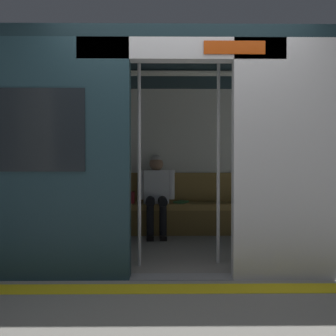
{
  "coord_description": "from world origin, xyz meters",
  "views": [
    {
      "loc": [
        0.16,
        3.41,
        1.11
      ],
      "look_at": [
        0.11,
        -1.16,
        1.01
      ],
      "focal_mm": 38.85,
      "sensor_mm": 36.0,
      "label": 1
    }
  ],
  "objects_px": {
    "bench_seat": "(175,210)",
    "book": "(181,202)",
    "grab_pole_door": "(139,160)",
    "grab_pole_far": "(218,160)",
    "handbag": "(126,197)",
    "train_car": "(172,126)",
    "person_seated": "(156,189)"
  },
  "relations": [
    {
      "from": "bench_seat",
      "to": "book",
      "type": "bearing_deg",
      "value": -151.1
    },
    {
      "from": "book",
      "to": "grab_pole_door",
      "type": "xyz_separation_m",
      "value": [
        0.52,
        1.72,
        0.63
      ]
    },
    {
      "from": "grab_pole_door",
      "to": "grab_pole_far",
      "type": "relative_size",
      "value": 1.0
    },
    {
      "from": "book",
      "to": "handbag",
      "type": "bearing_deg",
      "value": 34.57
    },
    {
      "from": "book",
      "to": "train_car",
      "type": "bearing_deg",
      "value": 113.46
    },
    {
      "from": "train_car",
      "to": "person_seated",
      "type": "xyz_separation_m",
      "value": [
        0.21,
        -0.88,
        -0.85
      ]
    },
    {
      "from": "bench_seat",
      "to": "person_seated",
      "type": "height_order",
      "value": "person_seated"
    },
    {
      "from": "bench_seat",
      "to": "grab_pole_far",
      "type": "relative_size",
      "value": 1.14
    },
    {
      "from": "handbag",
      "to": "grab_pole_far",
      "type": "bearing_deg",
      "value": 126.06
    },
    {
      "from": "person_seated",
      "to": "grab_pole_door",
      "type": "relative_size",
      "value": 0.54
    },
    {
      "from": "train_car",
      "to": "person_seated",
      "type": "relative_size",
      "value": 5.37
    },
    {
      "from": "train_car",
      "to": "handbag",
      "type": "height_order",
      "value": "train_car"
    },
    {
      "from": "bench_seat",
      "to": "book",
      "type": "distance_m",
      "value": 0.17
    },
    {
      "from": "grab_pole_door",
      "to": "person_seated",
      "type": "bearing_deg",
      "value": -95.04
    },
    {
      "from": "bench_seat",
      "to": "handbag",
      "type": "height_order",
      "value": "handbag"
    },
    {
      "from": "grab_pole_far",
      "to": "train_car",
      "type": "bearing_deg",
      "value": -52.56
    },
    {
      "from": "bench_seat",
      "to": "grab_pole_far",
      "type": "distance_m",
      "value": 1.79
    },
    {
      "from": "train_car",
      "to": "bench_seat",
      "type": "distance_m",
      "value": 1.51
    },
    {
      "from": "train_car",
      "to": "book",
      "type": "bearing_deg",
      "value": -99.34
    },
    {
      "from": "handbag",
      "to": "person_seated",
      "type": "bearing_deg",
      "value": 170.23
    },
    {
      "from": "train_car",
      "to": "grab_pole_door",
      "type": "distance_m",
      "value": 0.92
    },
    {
      "from": "book",
      "to": "grab_pole_far",
      "type": "distance_m",
      "value": 1.77
    },
    {
      "from": "handbag",
      "to": "book",
      "type": "distance_m",
      "value": 0.84
    },
    {
      "from": "handbag",
      "to": "grab_pole_far",
      "type": "xyz_separation_m",
      "value": [
        -1.16,
        1.6,
        0.56
      ]
    },
    {
      "from": "bench_seat",
      "to": "grab_pole_door",
      "type": "distance_m",
      "value": 1.88
    },
    {
      "from": "bench_seat",
      "to": "person_seated",
      "type": "distance_m",
      "value": 0.43
    },
    {
      "from": "handbag",
      "to": "book",
      "type": "relative_size",
      "value": 1.18
    },
    {
      "from": "bench_seat",
      "to": "person_seated",
      "type": "relative_size",
      "value": 2.13
    },
    {
      "from": "bench_seat",
      "to": "grab_pole_far",
      "type": "height_order",
      "value": "grab_pole_far"
    },
    {
      "from": "train_car",
      "to": "grab_pole_far",
      "type": "xyz_separation_m",
      "value": [
        -0.49,
        0.63,
        -0.43
      ]
    },
    {
      "from": "book",
      "to": "grab_pole_far",
      "type": "relative_size",
      "value": 0.1
    },
    {
      "from": "bench_seat",
      "to": "grab_pole_door",
      "type": "xyz_separation_m",
      "value": [
        0.42,
        1.67,
        0.75
      ]
    }
  ]
}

